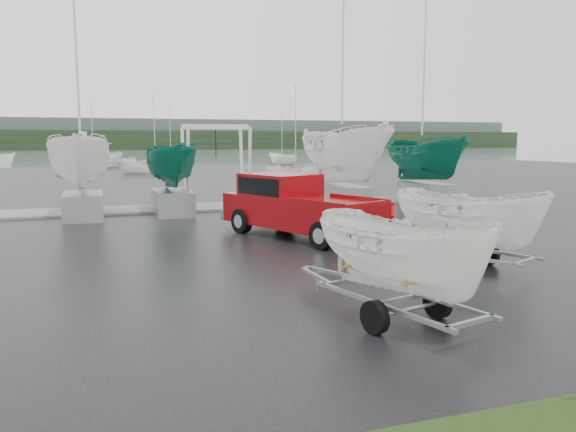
% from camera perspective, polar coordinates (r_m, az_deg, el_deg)
% --- Properties ---
extents(ground_plane, '(120.00, 120.00, 0.00)m').
position_cam_1_polar(ground_plane, '(15.85, 1.19, -4.60)').
color(ground_plane, black).
rests_on(ground_plane, ground).
extents(lake, '(300.00, 300.00, 0.00)m').
position_cam_1_polar(lake, '(114.74, -16.06, 5.83)').
color(lake, gray).
rests_on(lake, ground).
extents(dock, '(30.00, 3.00, 0.12)m').
position_cam_1_polar(dock, '(28.26, -7.77, 0.93)').
color(dock, gray).
rests_on(dock, ground).
extents(treeline, '(300.00, 8.00, 6.00)m').
position_cam_1_polar(treeline, '(184.64, -17.12, 7.37)').
color(treeline, black).
rests_on(treeline, ground).
extents(far_hill, '(300.00, 6.00, 10.00)m').
position_cam_1_polar(far_hill, '(192.64, -17.22, 7.97)').
color(far_hill, '#4C5651').
rests_on(far_hill, ground).
extents(pickup_truck, '(4.56, 6.86, 2.17)m').
position_cam_1_polar(pickup_truck, '(19.79, 0.67, 1.22)').
color(pickup_truck, maroon).
rests_on(pickup_truck, ground).
extents(trailer_hitched, '(2.48, 3.78, 4.93)m').
position_cam_1_polar(trailer_hitched, '(15.33, 18.01, 4.69)').
color(trailer_hitched, '#96989E').
rests_on(trailer_hitched, ground).
extents(trailer_parked, '(2.05, 3.78, 4.73)m').
position_cam_1_polar(trailer_parked, '(10.38, 11.62, 3.02)').
color(trailer_parked, '#96989E').
rests_on(trailer_parked, ground).
extents(boat_hoist, '(3.30, 2.18, 4.12)m').
position_cam_1_polar(boat_hoist, '(28.12, -7.33, 6.26)').
color(boat_hoist, silver).
rests_on(boat_hoist, ground).
extents(keelboat_0, '(2.53, 3.20, 10.70)m').
position_cam_1_polar(keelboat_0, '(25.58, -20.43, 8.72)').
color(keelboat_0, '#96989E').
rests_on(keelboat_0, ground).
extents(keelboat_1, '(2.11, 3.20, 6.71)m').
position_cam_1_polar(keelboat_1, '(25.95, -11.82, 7.43)').
color(keelboat_1, '#96989E').
rests_on(keelboat_1, ground).
extents(keelboat_2, '(2.97, 3.20, 11.16)m').
position_cam_1_polar(keelboat_2, '(28.11, 5.93, 10.48)').
color(keelboat_2, '#96989E').
rests_on(keelboat_2, ground).
extents(keelboat_3, '(2.44, 3.20, 10.61)m').
position_cam_1_polar(keelboat_3, '(30.64, 13.96, 8.49)').
color(keelboat_3, '#96989E').
rests_on(keelboat_3, ground).
extents(moored_boat_1, '(3.19, 3.14, 11.53)m').
position_cam_1_polar(moored_boat_1, '(58.84, -13.28, 4.31)').
color(moored_boat_1, white).
rests_on(moored_boat_1, ground).
extents(moored_boat_2, '(2.47, 2.43, 10.72)m').
position_cam_1_polar(moored_boat_2, '(48.74, 0.76, 3.84)').
color(moored_boat_2, white).
rests_on(moored_boat_2, ground).
extents(moored_boat_3, '(2.78, 2.83, 11.10)m').
position_cam_1_polar(moored_boat_3, '(78.43, -0.62, 5.35)').
color(moored_boat_3, white).
rests_on(moored_boat_3, ground).
extents(moored_boat_5, '(3.62, 3.67, 11.92)m').
position_cam_1_polar(moored_boat_5, '(78.14, -11.79, 5.18)').
color(moored_boat_5, white).
rests_on(moored_boat_5, ground).
extents(moored_boat_6, '(3.68, 3.64, 11.67)m').
position_cam_1_polar(moored_boat_6, '(71.62, -19.11, 4.68)').
color(moored_boat_6, white).
rests_on(moored_boat_6, ground).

